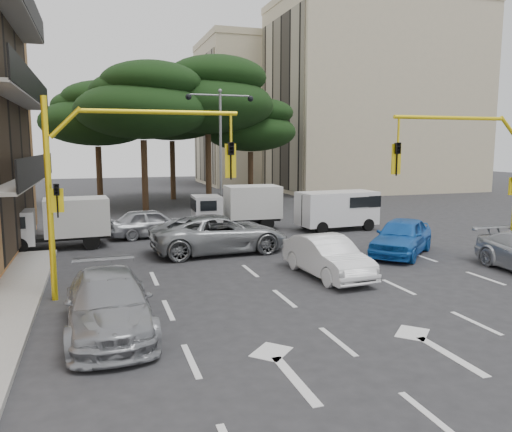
{
  "coord_description": "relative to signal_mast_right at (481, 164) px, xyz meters",
  "views": [
    {
      "loc": [
        -7.29,
        -13.62,
        4.61
      ],
      "look_at": [
        -0.82,
        6.45,
        1.6
      ],
      "focal_mm": 35.0,
      "sensor_mm": 36.0,
      "label": 1
    }
  ],
  "objects": [
    {
      "name": "median_strip",
      "position": [
        -6.8,
        14.01,
        -3.81
      ],
      "size": [
        1.4,
        6.0,
        0.15
      ],
      "primitive_type": "cube",
      "color": "gray",
      "rests_on": "ground"
    },
    {
      "name": "car_silver_cross_a",
      "position": [
        -9.1,
        5.01,
        -3.06
      ],
      "size": [
        6.07,
        3.09,
        1.64
      ],
      "primitive_type": "imported",
      "rotation": [
        0.0,
        0.0,
        1.63
      ],
      "color": "gray",
      "rests_on": "ground"
    },
    {
      "name": "car_silver_cross_b",
      "position": [
        -11.51,
        9.62,
        -3.16
      ],
      "size": [
        4.47,
        2.32,
        1.45
      ],
      "primitive_type": "imported",
      "rotation": [
        0.0,
        0.0,
        1.72
      ],
      "color": "#A7A9AF",
      "rests_on": "ground"
    },
    {
      "name": "pine_center",
      "position": [
        -5.75,
        21.96,
        4.41
      ],
      "size": [
        9.98,
        9.98,
        11.16
      ],
      "color": "#382616",
      "rests_on": "ground"
    },
    {
      "name": "box_truck_a",
      "position": [
        -15.8,
        8.01,
        -2.76
      ],
      "size": [
        4.7,
        2.23,
        2.25
      ],
      "primitive_type": null,
      "rotation": [
        0.0,
        0.0,
        1.64
      ],
      "color": "silver",
      "rests_on": "ground"
    },
    {
      "name": "street_lamp_center",
      "position": [
        -6.8,
        14.01,
        1.54
      ],
      "size": [
        4.16,
        0.36,
        7.77
      ],
      "color": "slate",
      "rests_on": "median_strip"
    },
    {
      "name": "pine_right",
      "position": [
        -1.75,
        23.96,
        2.33
      ],
      "size": [
        7.49,
        7.49,
        8.37
      ],
      "color": "#382616",
      "rests_on": "ground"
    },
    {
      "name": "ground",
      "position": [
        -6.8,
        -1.99,
        -3.88
      ],
      "size": [
        120.0,
        120.0,
        0.0
      ],
      "primitive_type": "plane",
      "color": "#28282B",
      "rests_on": "ground"
    },
    {
      "name": "signal_mast_left",
      "position": [
        -13.61,
        0.0,
        0.0
      ],
      "size": [
        5.79,
        0.37,
        6.0
      ],
      "color": "yellow",
      "rests_on": "ground"
    },
    {
      "name": "pine_back",
      "position": [
        -7.75,
        26.96,
        3.72
      ],
      "size": [
        9.15,
        9.15,
        10.23
      ],
      "color": "#382616",
      "rests_on": "ground"
    },
    {
      "name": "signal_mast_right",
      "position": [
        0.0,
        0.0,
        0.0
      ],
      "size": [
        5.79,
        0.37,
        6.0
      ],
      "color": "yellow",
      "rests_on": "ground"
    },
    {
      "name": "pine_left_near",
      "position": [
        -10.75,
        19.96,
        3.72
      ],
      "size": [
        9.15,
        9.15,
        10.23
      ],
      "color": "#382616",
      "rests_on": "ground"
    },
    {
      "name": "car_white_hatch",
      "position": [
        -6.43,
        -0.03,
        -3.17
      ],
      "size": [
        1.81,
        4.41,
        1.42
      ],
      "primitive_type": "imported",
      "rotation": [
        0.0,
        0.0,
        0.07
      ],
      "color": "white",
      "rests_on": "ground"
    },
    {
      "name": "car_blue_compact",
      "position": [
        -1.87,
        2.23,
        -3.11
      ],
      "size": [
        4.62,
        4.43,
        1.56
      ],
      "primitive_type": "imported",
      "rotation": [
        0.0,
        0.0,
        -0.84
      ],
      "color": "blue",
      "rests_on": "ground"
    },
    {
      "name": "box_truck_b",
      "position": [
        -6.73,
        10.62,
        -2.69
      ],
      "size": [
        4.94,
        2.28,
        2.38
      ],
      "primitive_type": null,
      "rotation": [
        0.0,
        0.0,
        1.52
      ],
      "color": "silver",
      "rests_on": "ground"
    },
    {
      "name": "van_white",
      "position": [
        -1.62,
        8.69,
        -2.81
      ],
      "size": [
        4.42,
        2.25,
        2.14
      ],
      "primitive_type": null,
      "rotation": [
        0.0,
        0.0,
        -1.5
      ],
      "color": "white",
      "rests_on": "ground"
    },
    {
      "name": "apartment_beige_far",
      "position": [
        6.15,
        42.01,
        4.47
      ],
      "size": [
        16.2,
        12.15,
        16.7
      ],
      "color": "beige",
      "rests_on": "ground"
    },
    {
      "name": "apartment_beige_near",
      "position": [
        13.15,
        30.01,
        5.47
      ],
      "size": [
        20.2,
        12.15,
        18.7
      ],
      "color": "beige",
      "rests_on": "ground"
    },
    {
      "name": "pine_left_far",
      "position": [
        -13.75,
        23.96,
        3.03
      ],
      "size": [
        8.32,
        8.32,
        9.3
      ],
      "color": "#382616",
      "rests_on": "ground"
    },
    {
      "name": "car_silver_wagon",
      "position": [
        -13.92,
        -3.17,
        -3.16
      ],
      "size": [
        2.17,
        5.06,
        1.45
      ],
      "primitive_type": "imported",
      "rotation": [
        0.0,
        0.0,
        0.03
      ],
      "color": "gray",
      "rests_on": "ground"
    }
  ]
}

